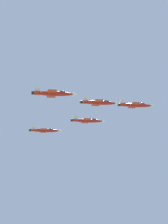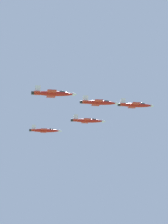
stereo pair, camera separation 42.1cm
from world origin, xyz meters
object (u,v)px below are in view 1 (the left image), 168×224
jet_left_outer (45,130)px  jet_right_outer (54,93)px  jet_right_wingman (99,102)px  jet_left_wingman (88,121)px  jet_lead (136,105)px

jet_left_outer → jet_right_outer: size_ratio=1.00×
jet_right_wingman → jet_left_outer: size_ratio=0.98×
jet_left_wingman → jet_left_outer: (-15.10, -19.95, -1.93)m
jet_left_wingman → jet_left_outer: 25.09m
jet_left_wingman → jet_right_outer: bearing=-112.0°
jet_left_wingman → jet_right_wingman: jet_left_wingman is taller
jet_left_outer → jet_right_outer: jet_right_outer is taller
jet_right_wingman → jet_right_outer: bearing=-140.7°
jet_right_wingman → jet_right_outer: (17.26, -18.11, -1.67)m
jet_lead → jet_right_outer: 50.34m
jet_lead → jet_right_wingman: size_ratio=1.05×
jet_left_wingman → jet_left_outer: size_ratio=1.01×
jet_lead → jet_right_outer: bearing=-139.8°
jet_lead → jet_right_outer: jet_lead is taller
jet_left_wingman → jet_left_outer: bearing=139.1°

